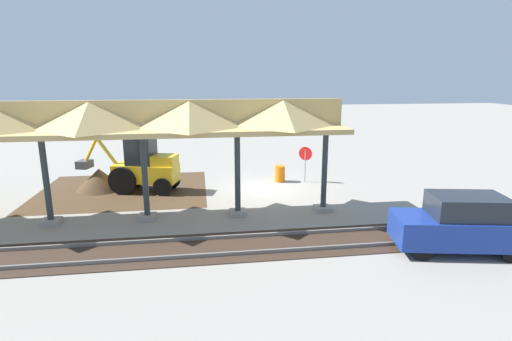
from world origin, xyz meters
TOP-DOWN VIEW (x-y plane):
  - ground_plane at (0.00, 0.00)m, footprint 120.00×120.00m
  - dirt_work_zone at (7.39, -0.93)m, footprint 8.47×7.00m
  - platform_canopy at (7.53, 3.68)m, footprint 20.08×3.20m
  - rail_tracks at (0.00, 6.94)m, footprint 60.00×2.58m
  - stop_sign at (-2.39, -1.19)m, footprint 0.63×0.47m
  - backhoe at (6.29, -0.63)m, footprint 5.32×2.55m
  - dirt_mound at (8.63, -1.28)m, footprint 4.73×4.73m
  - distant_parked_car at (-5.16, 8.39)m, footprint 4.45×2.51m
  - traffic_barrel at (-1.03, -1.47)m, footprint 0.56×0.56m

SIDE VIEW (x-z plane):
  - ground_plane at x=0.00m, z-range 0.00..0.00m
  - dirt_mound at x=8.63m, z-range -1.12..1.12m
  - dirt_work_zone at x=7.39m, z-range 0.00..0.01m
  - rail_tracks at x=0.00m, z-range -0.05..0.10m
  - traffic_barrel at x=-1.03m, z-range 0.00..0.90m
  - distant_parked_car at x=-5.16m, z-range -0.01..1.97m
  - backhoe at x=6.29m, z-range -0.15..2.67m
  - stop_sign at x=-2.39m, z-range 0.43..2.43m
  - platform_canopy at x=7.53m, z-range 1.72..6.62m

